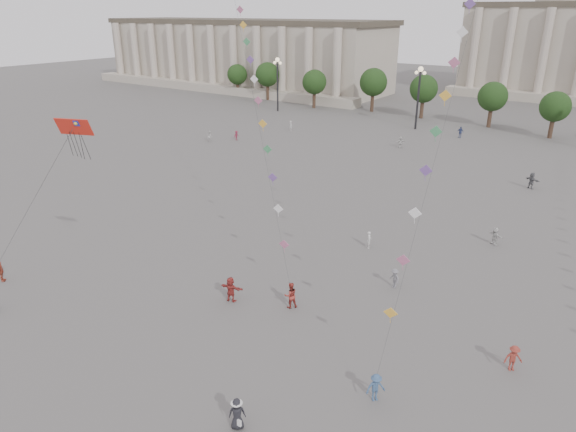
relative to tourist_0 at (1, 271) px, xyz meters
The scene contains 21 objects.
ground 20.07m from the tourist_0, ahead, with size 360.00×360.00×0.00m, color #4E4C49.
hall_west 109.17m from the tourist_0, 120.30° to the left, with size 84.00×26.22×17.20m.
tree_row 80.79m from the tourist_0, 75.61° to the left, with size 137.12×5.12×8.00m.
lamp_post_far_west 74.73m from the tourist_0, 109.58° to the left, with size 2.00×0.90×10.65m.
lamp_post_mid_west 70.62m from the tourist_0, 85.88° to the left, with size 2.00×0.90×10.65m.
person_crowd_0 69.47m from the tourist_0, 78.76° to the left, with size 1.07×0.45×1.83m, color #38477E.
person_crowd_1 46.24m from the tourist_0, 113.07° to the left, with size 0.82×0.64×1.69m, color silver.
person_crowd_2 48.20m from the tourist_0, 108.48° to the left, with size 0.98×0.56×1.52m, color maroon.
person_crowd_4 57.03m from the tourist_0, 81.79° to the left, with size 1.54×0.49×1.66m, color silver.
person_crowd_6 30.15m from the tourist_0, 33.35° to the left, with size 1.00×0.57×1.55m, color slate.
person_crowd_7 41.09m from the tourist_0, 44.51° to the left, with size 1.52×0.48×1.64m, color silver.
person_crowd_8 36.70m from the tourist_0, 18.42° to the left, with size 1.07×0.61×1.65m, color maroon.
person_crowd_10 57.48m from the tourist_0, 101.99° to the left, with size 0.64×0.42×1.77m, color silver.
person_crowd_12 55.23m from the tourist_0, 58.78° to the left, with size 1.81×0.58×1.95m, color #5A5B5E.
person_crowd_13 29.85m from the tourist_0, 46.76° to the left, with size 0.56×0.37×1.54m, color silver.
tourist_0 is the anchor object (origin of this frame).
tourist_2 18.25m from the tourist_0, 26.01° to the left, with size 1.76×0.56×1.90m, color #9F2F2B.
kite_flyer_0 22.60m from the tourist_0, 25.61° to the left, with size 0.93×0.73×1.92m, color maroon.
kite_flyer_1 29.80m from the tourist_0, ahead, with size 1.07×0.61×1.65m, color #37557D.
hat_person 24.68m from the tourist_0, ahead, with size 1.02×0.97×1.76m.
dragon_kite 16.02m from the tourist_0, ahead, with size 6.67×1.29×16.10m.
Camera 1 is at (18.17, -15.98, 19.55)m, focal length 32.00 mm.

